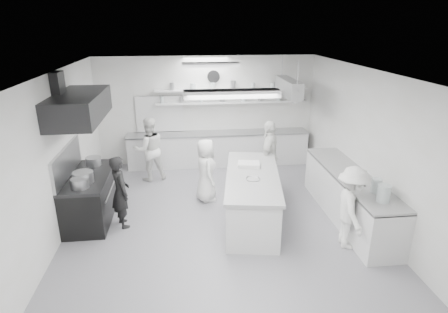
{
  "coord_description": "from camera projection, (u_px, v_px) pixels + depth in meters",
  "views": [
    {
      "loc": [
        -0.67,
        -6.75,
        3.85
      ],
      "look_at": [
        0.16,
        0.6,
        1.17
      ],
      "focal_mm": 29.92,
      "sensor_mm": 36.0,
      "label": 1
    }
  ],
  "objects": [
    {
      "name": "floor",
      "position": [
        219.0,
        220.0,
        7.69
      ],
      "size": [
        6.0,
        7.0,
        0.02
      ],
      "primitive_type": "cube",
      "color": "#92909E",
      "rests_on": "ground"
    },
    {
      "name": "ceiling",
      "position": [
        219.0,
        72.0,
        6.66
      ],
      "size": [
        6.0,
        7.0,
        0.02
      ],
      "primitive_type": "cube",
      "color": "white",
      "rests_on": "wall_back"
    },
    {
      "name": "wall_back",
      "position": [
        207.0,
        111.0,
        10.45
      ],
      "size": [
        6.0,
        0.04,
        3.0
      ],
      "primitive_type": "cube",
      "color": "white",
      "rests_on": "floor"
    },
    {
      "name": "wall_front",
      "position": [
        252.0,
        260.0,
        3.91
      ],
      "size": [
        6.0,
        0.04,
        3.0
      ],
      "primitive_type": "cube",
      "color": "white",
      "rests_on": "floor"
    },
    {
      "name": "wall_left",
      "position": [
        57.0,
        157.0,
        6.86
      ],
      "size": [
        0.04,
        7.0,
        3.0
      ],
      "primitive_type": "cube",
      "color": "white",
      "rests_on": "floor"
    },
    {
      "name": "wall_right",
      "position": [
        367.0,
        146.0,
        7.5
      ],
      "size": [
        0.04,
        7.0,
        3.0
      ],
      "primitive_type": "cube",
      "color": "white",
      "rests_on": "floor"
    },
    {
      "name": "stove",
      "position": [
        91.0,
        198.0,
        7.64
      ],
      "size": [
        0.8,
        1.8,
        0.9
      ],
      "primitive_type": "cube",
      "color": "black",
      "rests_on": "floor"
    },
    {
      "name": "exhaust_hood",
      "position": [
        79.0,
        107.0,
        6.99
      ],
      "size": [
        0.85,
        2.0,
        0.5
      ],
      "primitive_type": "cube",
      "color": "black",
      "rests_on": "wall_left"
    },
    {
      "name": "back_counter",
      "position": [
        218.0,
        149.0,
        10.55
      ],
      "size": [
        5.0,
        0.6,
        0.92
      ],
      "primitive_type": "cube",
      "color": "silver",
      "rests_on": "floor"
    },
    {
      "name": "shelf_lower",
      "position": [
        232.0,
        102.0,
        10.32
      ],
      "size": [
        4.2,
        0.26,
        0.04
      ],
      "primitive_type": "cube",
      "color": "silver",
      "rests_on": "wall_back"
    },
    {
      "name": "shelf_upper",
      "position": [
        232.0,
        90.0,
        10.2
      ],
      "size": [
        4.2,
        0.26,
        0.04
      ],
      "primitive_type": "cube",
      "color": "silver",
      "rests_on": "wall_back"
    },
    {
      "name": "pass_through_window",
      "position": [
        160.0,
        114.0,
        10.31
      ],
      "size": [
        1.3,
        0.04,
        1.0
      ],
      "primitive_type": "cube",
      "color": "black",
      "rests_on": "wall_back"
    },
    {
      "name": "wall_clock",
      "position": [
        213.0,
        77.0,
        10.11
      ],
      "size": [
        0.32,
        0.05,
        0.32
      ],
      "primitive_type": "cylinder",
      "rotation": [
        1.57,
        0.0,
        0.0
      ],
      "color": "silver",
      "rests_on": "wall_back"
    },
    {
      "name": "right_counter",
      "position": [
        349.0,
        197.0,
        7.62
      ],
      "size": [
        0.74,
        3.3,
        0.94
      ],
      "primitive_type": "cube",
      "color": "silver",
      "rests_on": "floor"
    },
    {
      "name": "pot_rack",
      "position": [
        289.0,
        87.0,
        9.36
      ],
      "size": [
        0.3,
        1.6,
        0.4
      ],
      "primitive_type": "cube",
      "color": "#A0A1A3",
      "rests_on": "ceiling"
    },
    {
      "name": "light_fixture_front",
      "position": [
        232.0,
        94.0,
        5.01
      ],
      "size": [
        1.3,
        0.25,
        0.1
      ],
      "primitive_type": "cube",
      "color": "silver",
      "rests_on": "ceiling"
    },
    {
      "name": "light_fixture_rear",
      "position": [
        211.0,
        65.0,
        8.37
      ],
      "size": [
        1.3,
        0.25,
        0.1
      ],
      "primitive_type": "cube",
      "color": "silver",
      "rests_on": "ceiling"
    },
    {
      "name": "prep_island",
      "position": [
        252.0,
        198.0,
        7.58
      ],
      "size": [
        1.36,
        2.68,
        0.94
      ],
      "primitive_type": "cube",
      "rotation": [
        0.0,
        0.0,
        -0.16
      ],
      "color": "silver",
      "rests_on": "floor"
    },
    {
      "name": "stove_pot",
      "position": [
        83.0,
        178.0,
        7.1
      ],
      "size": [
        0.39,
        0.39,
        0.26
      ],
      "primitive_type": "cylinder",
      "color": "#A0A1A3",
      "rests_on": "stove"
    },
    {
      "name": "cook_stove",
      "position": [
        120.0,
        192.0,
        7.26
      ],
      "size": [
        0.54,
        0.63,
        1.46
      ],
      "primitive_type": "imported",
      "rotation": [
        0.0,
        0.0,
        1.99
      ],
      "color": "black",
      "rests_on": "floor"
    },
    {
      "name": "cook_back",
      "position": [
        149.0,
        149.0,
        9.41
      ],
      "size": [
        0.94,
        0.83,
        1.63
      ],
      "primitive_type": "imported",
      "rotation": [
        0.0,
        0.0,
        -2.84
      ],
      "color": "white",
      "rests_on": "floor"
    },
    {
      "name": "cook_island_left",
      "position": [
        206.0,
        170.0,
        8.34
      ],
      "size": [
        0.57,
        0.77,
        1.44
      ],
      "primitive_type": "imported",
      "rotation": [
        0.0,
        0.0,
        1.74
      ],
      "color": "white",
      "rests_on": "floor"
    },
    {
      "name": "cook_island_right",
      "position": [
        269.0,
        156.0,
        8.85
      ],
      "size": [
        0.83,
        1.08,
        1.71
      ],
      "primitive_type": "imported",
      "rotation": [
        0.0,
        0.0,
        -2.05
      ],
      "color": "white",
      "rests_on": "floor"
    },
    {
      "name": "cook_right",
      "position": [
        351.0,
        208.0,
        6.57
      ],
      "size": [
        0.72,
        1.06,
        1.53
      ],
      "primitive_type": "imported",
      "rotation": [
        0.0,
        0.0,
        1.41
      ],
      "color": "white",
      "rests_on": "floor"
    },
    {
      "name": "bowl_island_a",
      "position": [
        253.0,
        180.0,
        7.19
      ],
      "size": [
        0.31,
        0.31,
        0.07
      ],
      "primitive_type": "imported",
      "rotation": [
        0.0,
        0.0,
        -0.17
      ],
      "color": "#A0A1A3",
      "rests_on": "prep_island"
    },
    {
      "name": "bowl_island_b",
      "position": [
        247.0,
        166.0,
        7.85
      ],
      "size": [
        0.27,
        0.27,
        0.07
      ],
      "primitive_type": "imported",
      "rotation": [
        0.0,
        0.0,
        0.35
      ],
      "color": "silver",
      "rests_on": "prep_island"
    },
    {
      "name": "bowl_right",
      "position": [
        353.0,
        182.0,
        7.12
      ],
      "size": [
        0.32,
        0.32,
        0.06
      ],
      "primitive_type": "imported",
      "rotation": [
        0.0,
        0.0,
        0.26
      ],
      "color": "silver",
      "rests_on": "right_counter"
    }
  ]
}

